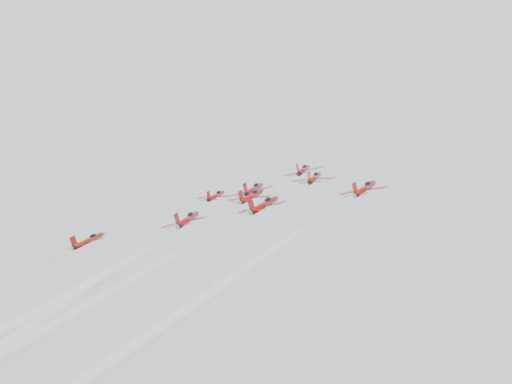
% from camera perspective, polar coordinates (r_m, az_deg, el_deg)
% --- Properties ---
extents(jet_lead, '(10.52, 13.10, 9.52)m').
position_cam_1_polar(jet_lead, '(176.90, 3.82, 1.78)').
color(jet_lead, maroon).
extents(jet_row2_left, '(8.68, 10.81, 7.85)m').
position_cam_1_polar(jet_row2_left, '(167.90, -3.21, -0.27)').
color(jet_row2_left, '#B21111').
extents(jet_row2_center, '(10.49, 13.06, 9.49)m').
position_cam_1_polar(jet_row2_center, '(162.47, -0.16, 0.25)').
color(jet_row2_center, maroon).
extents(jet_row2_right, '(9.92, 12.36, 8.98)m').
position_cam_1_polar(jet_row2_right, '(156.86, 4.71, 1.16)').
color(jet_row2_right, maroon).
extents(jet_center, '(9.95, 89.42, 63.15)m').
position_cam_1_polar(jet_center, '(108.71, -9.11, -5.59)').
color(jet_center, '#B11012').
extents(jet_rear_left, '(10.46, 93.97, 66.36)m').
position_cam_1_polar(jet_rear_left, '(99.17, -18.07, -9.03)').
color(jet_rear_left, maroon).
extents(jet_rear_right, '(10.15, 91.21, 64.41)m').
position_cam_1_polar(jet_rear_right, '(91.42, -9.50, -7.74)').
color(jet_rear_right, maroon).
extents(jet_rear_farright, '(9.02, 81.03, 57.22)m').
position_cam_1_polar(jet_rear_farright, '(85.41, 3.02, -5.48)').
color(jet_rear_farright, '#A3130F').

